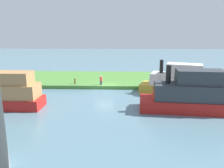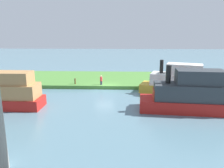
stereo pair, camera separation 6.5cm
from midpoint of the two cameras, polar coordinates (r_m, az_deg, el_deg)
ground_plane at (r=31.24m, az=-1.91°, el=-1.43°), size 160.00×160.00×0.00m
grassy_bank at (r=37.00m, az=-1.23°, el=1.31°), size 80.00×12.00×0.50m
person_on_bank at (r=31.78m, az=-2.81°, el=1.05°), size 0.50×0.50×1.39m
mooring_post at (r=32.72m, az=-9.61°, el=0.72°), size 0.20×0.20×0.84m
motorboat_white at (r=26.06m, az=-26.16°, el=-2.18°), size 8.51×2.90×4.33m
houseboat_blue at (r=23.70m, az=19.65°, el=-2.62°), size 9.57×3.95×4.77m
pontoon_yellow at (r=29.77m, az=16.65°, el=0.54°), size 9.21×5.64×4.47m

